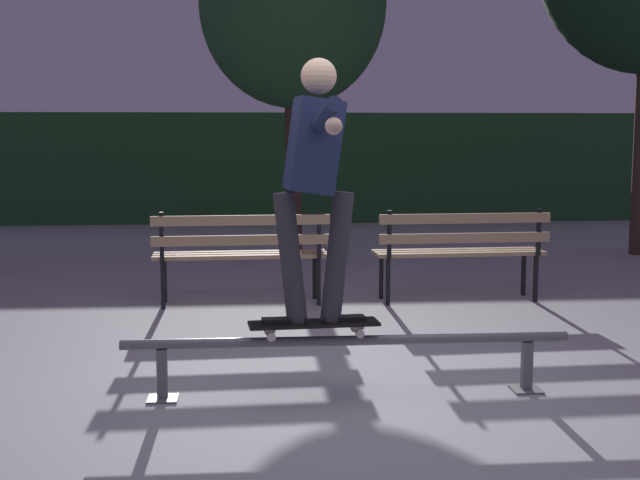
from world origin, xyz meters
TOP-DOWN VIEW (x-y plane):
  - ground_plane at (0.00, 0.00)m, footprint 90.00×90.00m
  - hedge_backdrop at (0.00, 10.60)m, footprint 24.00×1.20m
  - grind_rail at (0.00, 0.11)m, footprint 2.71×0.18m
  - skateboard at (-0.20, 0.11)m, footprint 0.79×0.26m
  - skateboarder at (-0.20, 0.11)m, footprint 0.63×1.41m
  - park_bench_leftmost at (-0.66, 2.90)m, footprint 1.62×0.48m
  - park_bench_left_center at (1.38, 2.90)m, footprint 1.62×0.48m
  - tree_behind_benches at (0.00, 6.47)m, footprint 2.41×2.41m

SIDE VIEW (x-z plane):
  - ground_plane at x=0.00m, z-range 0.00..0.00m
  - grind_rail at x=0.00m, z-range 0.10..0.47m
  - skateboard at x=-0.20m, z-range 0.40..0.49m
  - park_bench_leftmost at x=-0.66m, z-range 0.10..0.98m
  - park_bench_left_center at x=1.38m, z-range 0.10..0.98m
  - hedge_backdrop at x=0.00m, z-range 0.00..1.91m
  - skateboarder at x=-0.20m, z-range 0.60..2.16m
  - tree_behind_benches at x=0.00m, z-range 0.93..5.47m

